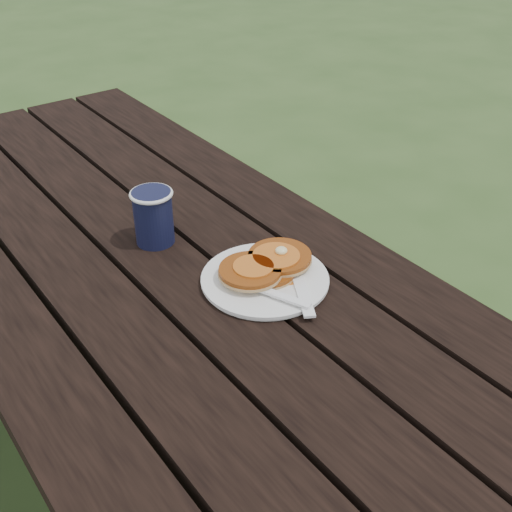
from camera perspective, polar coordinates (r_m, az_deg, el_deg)
ground at (r=1.78m, az=-7.02°, el=-20.09°), size 60.00×60.00×0.00m
picnic_table at (r=1.50m, az=-7.98°, el=-11.73°), size 1.36×1.80×0.75m
plate at (r=1.15m, az=0.80°, el=-2.13°), size 0.25×0.25×0.01m
pancake_stack at (r=1.16m, az=0.92°, el=-0.79°), size 0.18×0.12×0.04m
knife at (r=1.13m, az=3.92°, el=-2.60°), size 0.11×0.17×0.00m
fork at (r=1.09m, az=2.26°, el=-3.59°), size 0.09×0.16×0.01m
coffee_cup at (r=1.26m, az=-9.13°, el=3.71°), size 0.08×0.08×0.11m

